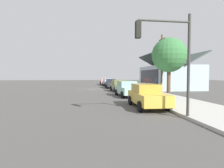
% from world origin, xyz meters
% --- Properties ---
extents(ground_plane, '(120.00, 120.00, 0.00)m').
position_xyz_m(ground_plane, '(0.00, 0.00, 0.00)').
color(ground_plane, '#4C4947').
extents(sidewalk_curb, '(60.00, 4.20, 0.16)m').
position_xyz_m(sidewalk_curb, '(0.00, 5.60, 0.08)').
color(sidewalk_curb, '#B2AFA8').
rests_on(sidewalk_curb, ground).
extents(car_coral, '(4.46, 2.10, 1.59)m').
position_xyz_m(car_coral, '(-14.48, 2.61, 0.81)').
color(car_coral, '#EA8C75').
rests_on(car_coral, ground).
extents(car_skyblue, '(4.80, 2.20, 1.59)m').
position_xyz_m(car_skyblue, '(-8.41, 2.82, 0.82)').
color(car_skyblue, '#8CB7E0').
rests_on(car_skyblue, ground).
extents(car_charcoal, '(4.62, 1.97, 1.59)m').
position_xyz_m(car_charcoal, '(-1.84, 2.63, 0.81)').
color(car_charcoal, '#2D3035').
rests_on(car_charcoal, ground).
extents(car_olive, '(4.47, 2.08, 1.59)m').
position_xyz_m(car_olive, '(4.74, 2.86, 0.81)').
color(car_olive, olive).
rests_on(car_olive, ground).
extents(car_seafoam, '(4.49, 2.25, 1.59)m').
position_xyz_m(car_seafoam, '(10.80, 2.74, 0.81)').
color(car_seafoam, '#9ED1BC').
rests_on(car_seafoam, ground).
extents(car_mustard, '(4.37, 2.08, 1.59)m').
position_xyz_m(car_mustard, '(17.27, 2.65, 0.81)').
color(car_mustard, gold).
rests_on(car_mustard, ground).
extents(storefront_building, '(10.67, 7.39, 5.75)m').
position_xyz_m(storefront_building, '(1.07, 11.98, 2.02)').
color(storefront_building, '#ADBCC6').
rests_on(storefront_building, ground).
extents(shade_tree, '(4.09, 4.09, 6.67)m').
position_xyz_m(shade_tree, '(8.87, 8.22, 4.60)').
color(shade_tree, brown).
rests_on(shade_tree, ground).
extents(traffic_light_main, '(0.37, 2.79, 5.20)m').
position_xyz_m(traffic_light_main, '(20.68, 2.54, 3.49)').
color(traffic_light_main, '#383833').
rests_on(traffic_light_main, ground).
extents(utility_pole_wooden, '(1.80, 0.24, 7.50)m').
position_xyz_m(utility_pole_wooden, '(6.81, 8.20, 3.93)').
color(utility_pole_wooden, brown).
rests_on(utility_pole_wooden, ground).
extents(fire_hydrant_red, '(0.22, 0.22, 0.71)m').
position_xyz_m(fire_hydrant_red, '(-8.56, 4.20, 0.50)').
color(fire_hydrant_red, red).
rests_on(fire_hydrant_red, sidewalk_curb).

